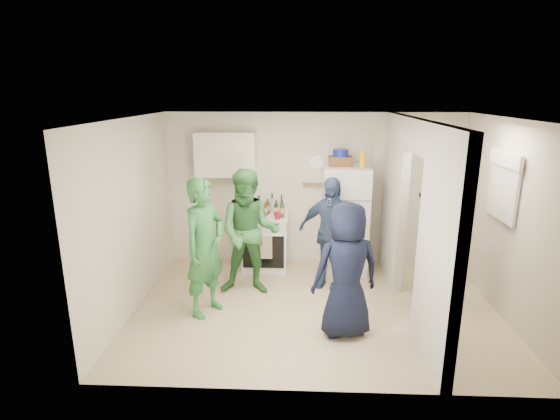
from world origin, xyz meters
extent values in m
plane|color=#CFB592|center=(0.00, 0.00, 0.00)|extent=(4.80, 4.80, 0.00)
plane|color=silver|center=(0.00, 1.70, 1.25)|extent=(4.80, 0.00, 4.80)
plane|color=silver|center=(0.00, -1.70, 1.25)|extent=(4.80, 0.00, 4.80)
plane|color=silver|center=(-2.40, 0.00, 1.25)|extent=(0.00, 3.40, 3.40)
plane|color=silver|center=(2.40, 0.00, 1.25)|extent=(0.00, 3.40, 3.40)
plane|color=white|center=(0.00, 0.00, 2.50)|extent=(4.80, 4.80, 0.00)
cube|color=silver|center=(1.20, 1.10, 1.25)|extent=(0.12, 1.20, 2.50)
cube|color=silver|center=(1.20, -1.10, 1.25)|extent=(0.12, 1.20, 2.50)
cube|color=silver|center=(1.20, 0.00, 2.30)|extent=(0.12, 1.00, 0.40)
cube|color=white|center=(-0.78, 1.37, 0.45)|extent=(0.75, 0.62, 0.89)
cube|color=silver|center=(-1.40, 1.52, 1.85)|extent=(0.95, 0.34, 0.70)
cube|color=white|center=(0.50, 1.34, 0.85)|extent=(0.70, 0.68, 1.70)
cube|color=brown|center=(0.40, 1.39, 1.77)|extent=(0.35, 0.25, 0.15)
cylinder|color=navy|center=(0.40, 1.39, 1.90)|extent=(0.24, 0.24, 0.11)
cylinder|color=yellow|center=(0.72, 1.24, 1.82)|extent=(0.09, 0.09, 0.25)
cylinder|color=white|center=(0.05, 1.68, 1.70)|extent=(0.22, 0.02, 0.22)
cube|color=olive|center=(0.00, 1.65, 1.35)|extent=(0.35, 0.08, 0.03)
cube|color=black|center=(2.38, 0.20, 1.65)|extent=(0.03, 0.70, 0.80)
cube|color=white|center=(2.36, 0.20, 1.65)|extent=(0.04, 0.76, 0.86)
cube|color=white|center=(2.34, 0.20, 2.00)|extent=(0.04, 0.82, 0.18)
cylinder|color=#FFFD15|center=(-0.90, 1.15, 1.02)|extent=(0.09, 0.09, 0.25)
cylinder|color=#AC0B2F|center=(-0.56, 1.17, 0.95)|extent=(0.09, 0.09, 0.12)
imported|color=#317B34|center=(-1.42, -0.17, 0.90)|extent=(0.70, 0.78, 1.80)
imported|color=#3D7B36|center=(-0.92, 0.45, 0.90)|extent=(0.88, 0.68, 1.80)
imported|color=#375779|center=(0.22, 0.71, 0.83)|extent=(1.05, 0.78, 1.66)
imported|color=black|center=(0.33, -0.62, 0.81)|extent=(0.90, 0.70, 1.63)
imported|color=black|center=(1.62, 0.15, 0.87)|extent=(1.07, 1.29, 1.73)
cylinder|color=brown|center=(-1.06, 1.49, 1.01)|extent=(0.08, 0.08, 0.24)
cylinder|color=#194D21|center=(-0.97, 1.29, 1.05)|extent=(0.06, 0.06, 0.32)
cylinder|color=silver|center=(-0.88, 1.52, 1.04)|extent=(0.08, 0.08, 0.29)
cylinder|color=brown|center=(-0.76, 1.34, 1.01)|extent=(0.06, 0.06, 0.25)
cylinder|color=#B0B3C3|center=(-0.67, 1.56, 1.05)|extent=(0.07, 0.07, 0.32)
cylinder|color=#184327|center=(-0.59, 1.38, 1.02)|extent=(0.07, 0.07, 0.25)
cylinder|color=#A08B34|center=(-0.52, 1.53, 1.05)|extent=(0.06, 0.06, 0.31)
cylinder|color=#AFB0BB|center=(-1.08, 1.26, 1.02)|extent=(0.06, 0.06, 0.26)
cylinder|color=#59370F|center=(-0.74, 1.47, 1.02)|extent=(0.07, 0.07, 0.25)
cylinder|color=#285C1F|center=(-0.49, 1.26, 1.04)|extent=(0.07, 0.07, 0.29)
camera|label=1|loc=(-0.24, -5.34, 2.82)|focal=28.00mm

